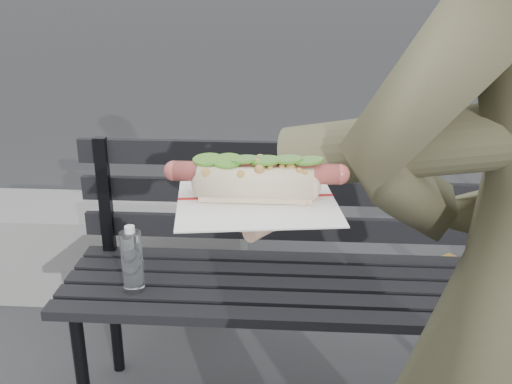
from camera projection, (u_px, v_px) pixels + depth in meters
park_bench at (301, 260)px, 1.90m from camera, size 1.50×0.44×0.88m
concrete_block at (113, 248)px, 2.71m from camera, size 1.20×0.40×0.40m
held_hotdog at (416, 153)px, 0.77m from camera, size 0.64×0.32×0.20m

